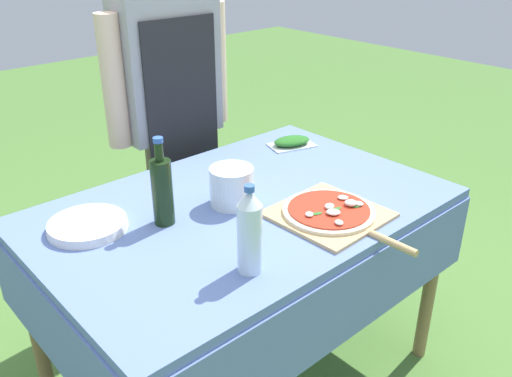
# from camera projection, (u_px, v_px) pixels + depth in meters

# --- Properties ---
(ground_plane) EXTENTS (12.00, 12.00, 0.00)m
(ground_plane) POSITION_uv_depth(u_px,v_px,m) (245.00, 375.00, 2.26)
(ground_plane) COLOR #517F38
(prep_table) EXTENTS (1.44, 0.96, 0.81)m
(prep_table) POSITION_uv_depth(u_px,v_px,m) (243.00, 228.00, 1.95)
(prep_table) COLOR #607AB7
(prep_table) RESTS_ON ground
(person_cook) EXTENTS (0.62, 0.21, 1.66)m
(person_cook) POSITION_uv_depth(u_px,v_px,m) (170.00, 102.00, 2.43)
(person_cook) COLOR #70604C
(person_cook) RESTS_ON ground
(pizza_on_peel) EXTENTS (0.35, 0.51, 0.05)m
(pizza_on_peel) POSITION_uv_depth(u_px,v_px,m) (331.00, 213.00, 1.82)
(pizza_on_peel) COLOR tan
(pizza_on_peel) RESTS_ON prep_table
(oil_bottle) EXTENTS (0.07, 0.07, 0.30)m
(oil_bottle) POSITION_uv_depth(u_px,v_px,m) (162.00, 190.00, 1.74)
(oil_bottle) COLOR black
(oil_bottle) RESTS_ON prep_table
(water_bottle) EXTENTS (0.07, 0.07, 0.27)m
(water_bottle) POSITION_uv_depth(u_px,v_px,m) (250.00, 232.00, 1.49)
(water_bottle) COLOR silver
(water_bottle) RESTS_ON prep_table
(herb_container) EXTENTS (0.22, 0.17, 0.04)m
(herb_container) POSITION_uv_depth(u_px,v_px,m) (292.00, 142.00, 2.40)
(herb_container) COLOR silver
(herb_container) RESTS_ON prep_table
(mixing_tub) EXTENTS (0.15, 0.15, 0.14)m
(mixing_tub) POSITION_uv_depth(u_px,v_px,m) (232.00, 186.00, 1.88)
(mixing_tub) COLOR silver
(mixing_tub) RESTS_ON prep_table
(plate_stack) EXTENTS (0.26, 0.26, 0.03)m
(plate_stack) POSITION_uv_depth(u_px,v_px,m) (88.00, 225.00, 1.74)
(plate_stack) COLOR white
(plate_stack) RESTS_ON prep_table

